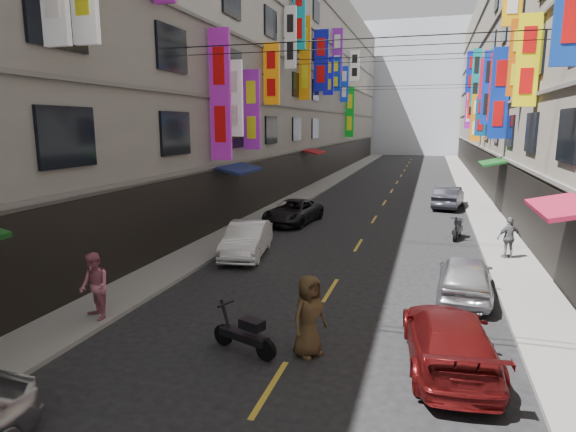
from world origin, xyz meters
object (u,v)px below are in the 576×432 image
Objects in this scene: car_left_mid at (247,239)px; car_right_far at (448,197)px; pedestrian_lfar at (94,286)px; car_right_near at (449,339)px; scooter_far_right at (458,229)px; pedestrian_crossing at (309,316)px; car_right_mid at (465,276)px; pedestrian_rfar at (509,238)px; car_left_far at (293,212)px; scooter_crossing at (245,335)px.

car_right_far is (8.00, 14.02, 0.02)m from car_left_mid.
car_right_near is at bearing 32.80° from pedestrian_lfar.
scooter_far_right is 13.48m from pedestrian_crossing.
pedestrian_lfar reaches higher than pedestrian_crossing.
pedestrian_lfar reaches higher than car_right_far.
car_right_far reaches higher than scooter_far_right.
car_right_mid is 2.41× the size of pedestrian_rfar.
car_left_far is 2.80× the size of pedestrian_rfar.
car_right_mid is at bearing -41.51° from car_left_far.
scooter_crossing is 4.49m from car_right_near.
scooter_crossing is at bearing 86.01° from car_right_far.
pedestrian_rfar is (6.87, 9.91, 0.47)m from scooter_crossing.
pedestrian_rfar is 11.04m from pedestrian_crossing.
car_left_mid is 2.55× the size of pedestrian_rfar.
car_left_mid reaches higher than scooter_crossing.
car_right_far is (0.00, 16.49, 0.04)m from car_right_mid.
car_left_mid reaches higher than scooter_far_right.
car_right_mid is (8.00, -2.47, -0.02)m from car_left_mid.
scooter_crossing is at bearing 25.37° from pedestrian_lfar.
scooter_far_right is 8.26m from car_left_far.
pedestrian_crossing is (-3.78, -12.93, 0.50)m from scooter_far_right.
pedestrian_lfar is (-8.80, -0.22, 0.38)m from car_right_near.
car_right_far reaches higher than car_left_far.
scooter_crossing is 1.09× the size of pedestrian_rfar.
pedestrian_crossing is at bearing -65.33° from car_left_far.
pedestrian_lfar reaches higher than car_right_mid.
scooter_far_right is 3.75m from pedestrian_rfar.
car_left_far is at bearing -47.70° from pedestrian_rfar.
car_left_mid is 8.37m from car_right_mid.
pedestrian_crossing reaches higher than car_left_far.
pedestrian_rfar is (9.84, 2.16, 0.25)m from car_left_mid.
car_right_far is 23.29m from pedestrian_lfar.
car_right_near is (4.43, 0.68, 0.18)m from scooter_crossing.
car_right_mid is at bearing 45.48° from pedestrian_rfar.
pedestrian_crossing is (-5.45, -9.60, 0.02)m from pedestrian_rfar.
pedestrian_lfar is (-4.37, 0.46, 0.57)m from scooter_crossing.
pedestrian_lfar is 0.95× the size of pedestrian_crossing.
pedestrian_lfar is at bearing 75.22° from car_right_far.
car_left_far is at bearing -45.74° from car_right_mid.
car_left_far reaches higher than scooter_far_right.
pedestrian_rfar is at bearing 127.54° from scooter_far_right.
car_right_mid is at bearing 99.03° from car_right_far.
car_left_far is at bearing 115.67° from pedestrian_lfar.
pedestrian_crossing reaches higher than pedestrian_rfar.
car_left_mid is (-8.17, -5.49, 0.23)m from scooter_far_right.
car_left_mid is 0.97× the size of car_right_far.
scooter_far_right is 8.54m from car_right_far.
car_right_near is 8.81m from pedestrian_lfar.
scooter_far_right is 0.41× the size of car_right_near.
scooter_far_right is at bearing 15.62° from pedestrian_crossing.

